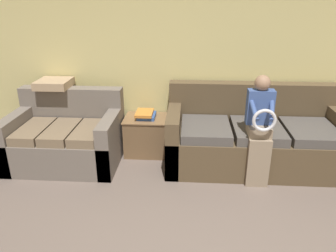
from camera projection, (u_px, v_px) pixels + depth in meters
wall_back at (203, 57)px, 4.30m from camera, size 7.98×0.06×2.55m
couch_main at (254, 139)px, 4.14m from camera, size 2.19×0.98×0.98m
couch_side at (67, 138)px, 4.21m from camera, size 1.36×0.95×0.90m
child_left_seated at (260, 126)px, 3.62m from camera, size 0.29×0.37×1.23m
side_shelf at (146, 135)px, 4.45m from camera, size 0.57×0.49×0.51m
book_stack at (146, 115)px, 4.35m from camera, size 0.25×0.32×0.09m
throw_pillow at (54, 84)px, 4.29m from camera, size 0.42×0.42×0.10m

